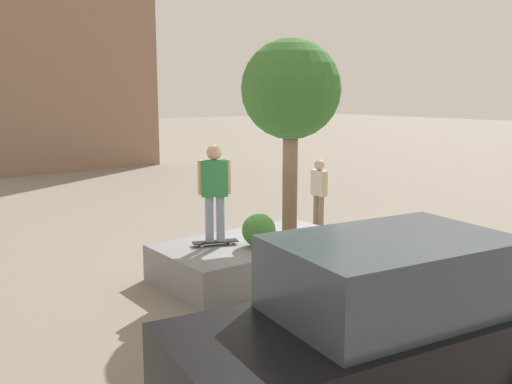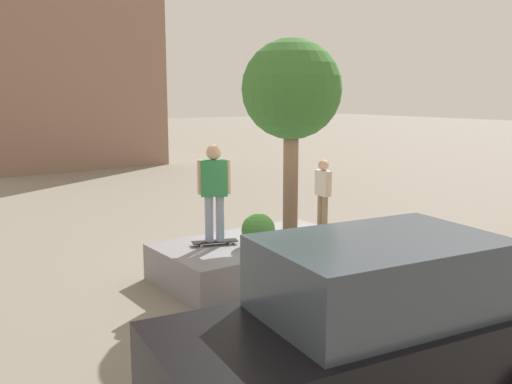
% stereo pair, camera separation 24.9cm
% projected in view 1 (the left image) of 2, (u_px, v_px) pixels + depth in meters
% --- Properties ---
extents(ground_plane, '(120.00, 120.00, 0.00)m').
position_uv_depth(ground_plane, '(285.00, 271.00, 10.60)').
color(ground_plane, gray).
extents(planter_ledge, '(3.51, 2.01, 0.65)m').
position_uv_depth(planter_ledge, '(256.00, 258.00, 10.29)').
color(planter_ledge, gray).
rests_on(planter_ledge, ground).
extents(plaza_tree, '(1.82, 1.82, 3.62)m').
position_uv_depth(plaza_tree, '(291.00, 92.00, 10.23)').
color(plaza_tree, brown).
rests_on(plaza_tree, planter_ledge).
extents(boxwood_shrub, '(0.59, 0.59, 0.59)m').
position_uv_depth(boxwood_shrub, '(259.00, 230.00, 9.81)').
color(boxwood_shrub, '#3D7A33').
rests_on(boxwood_shrub, planter_ledge).
extents(skateboard, '(0.82, 0.47, 0.07)m').
position_uv_depth(skateboard, '(215.00, 242.00, 9.93)').
color(skateboard, black).
rests_on(skateboard, planter_ledge).
extents(skateboarder, '(0.51, 0.39, 1.70)m').
position_uv_depth(skateboarder, '(214.00, 186.00, 9.76)').
color(skateboarder, '#8C9EB7').
rests_on(skateboarder, skateboard).
extents(sedan_parked, '(4.31, 2.40, 1.91)m').
position_uv_depth(sedan_parked, '(378.00, 332.00, 5.57)').
color(sedan_parked, black).
rests_on(sedan_parked, ground).
extents(pedestrian_crossing, '(0.26, 0.57, 1.69)m').
position_uv_depth(pedestrian_crossing, '(319.00, 188.00, 13.93)').
color(pedestrian_crossing, '#847056').
rests_on(pedestrian_crossing, ground).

